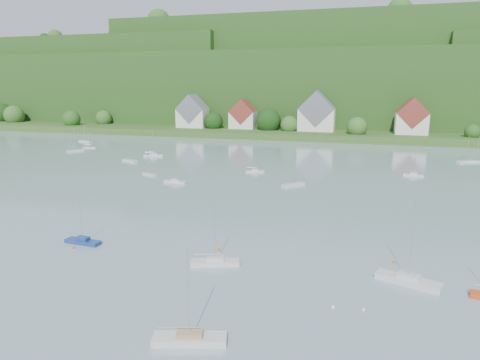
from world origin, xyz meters
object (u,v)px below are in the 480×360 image
object	(u,v)px
near_sailboat_2	(190,338)
near_sailboat_4	(408,280)
near_sailboat_3	(215,262)
near_sailboat_1	(83,241)

from	to	relation	value
near_sailboat_2	near_sailboat_4	bearing A→B (deg)	26.18
near_sailboat_3	near_sailboat_4	size ratio (longest dim) A/B	0.85
near_sailboat_3	near_sailboat_4	bearing A→B (deg)	-15.72
near_sailboat_3	near_sailboat_1	bearing A→B (deg)	156.50
near_sailboat_1	near_sailboat_3	world-z (taller)	near_sailboat_3
near_sailboat_3	near_sailboat_2	bearing A→B (deg)	-96.93
near_sailboat_1	near_sailboat_3	xyz separation A→B (m)	(22.20, -1.87, 0.03)
near_sailboat_2	near_sailboat_1	bearing A→B (deg)	126.90
near_sailboat_1	near_sailboat_2	size ratio (longest dim) A/B	0.83
near_sailboat_4	near_sailboat_3	bearing A→B (deg)	-156.01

